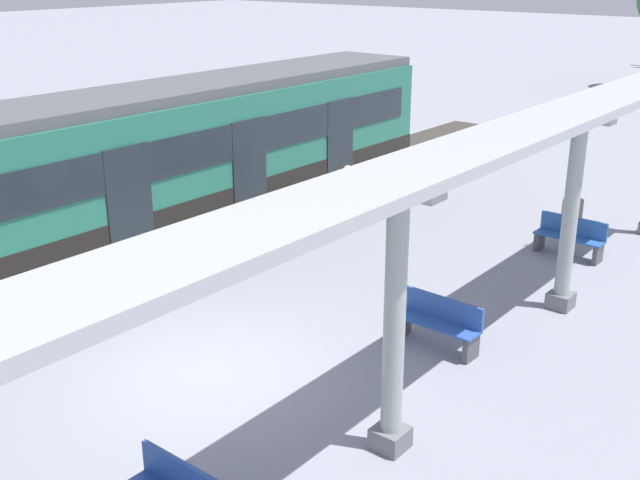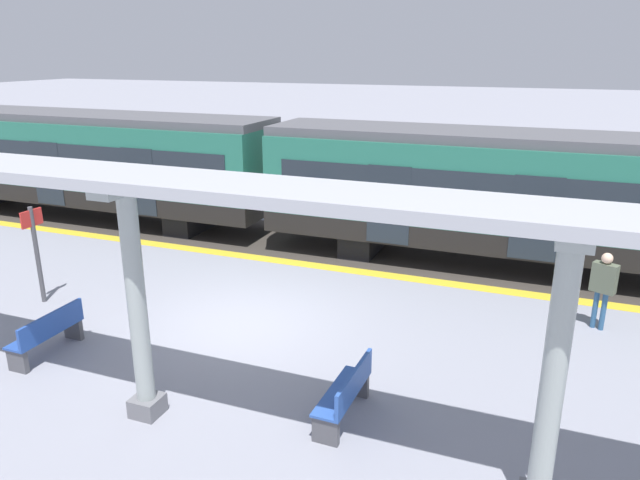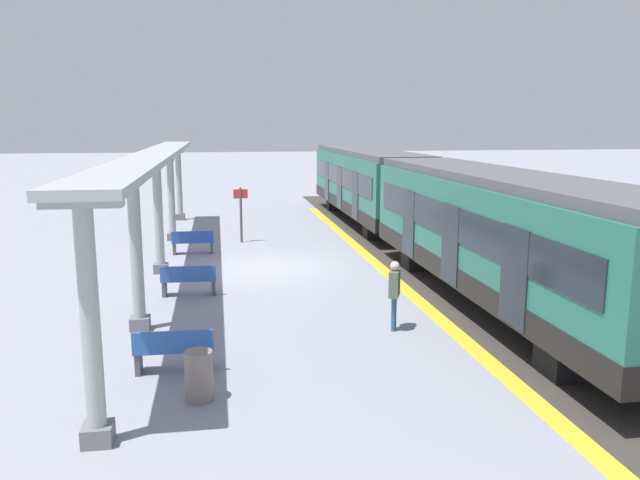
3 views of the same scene
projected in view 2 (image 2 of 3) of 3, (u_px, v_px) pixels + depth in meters
name	position (u px, v px, depth m)	size (l,w,h in m)	color
ground_plane	(245.00, 322.00, 12.23)	(176.00, 176.00, 0.00)	gray
tactile_edge_strip	(311.00, 265.00, 15.49)	(0.41, 28.91, 0.01)	gold
trackbed	(334.00, 245.00, 17.09)	(3.20, 40.91, 0.01)	#38332D
train_near_carriage	(77.00, 162.00, 19.68)	(2.65, 14.01, 3.48)	#246C57
train_far_carriage	(538.00, 200.00, 14.67)	(2.65, 14.01, 3.48)	#246C57
canopy_pillar_third	(137.00, 305.00, 8.57)	(1.10, 0.44, 3.65)	slate
canopy_pillar_fourth	(553.00, 379.00, 6.62)	(1.10, 0.44, 3.65)	slate
canopy_beam	(112.00, 177.00, 8.06)	(1.20, 23.28, 0.16)	#A8AAB2
bench_near_end	(48.00, 333.00, 10.79)	(1.50, 0.45, 0.86)	#25489B
bench_far_end	(347.00, 393.00, 8.89)	(1.51, 0.48, 0.86)	#2C52A5
platform_info_sign	(36.00, 246.00, 12.84)	(0.56, 0.10, 2.20)	#4C4C51
passenger_waiting_near_edge	(604.00, 282.00, 11.65)	(0.38, 0.51, 1.62)	#2D5880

